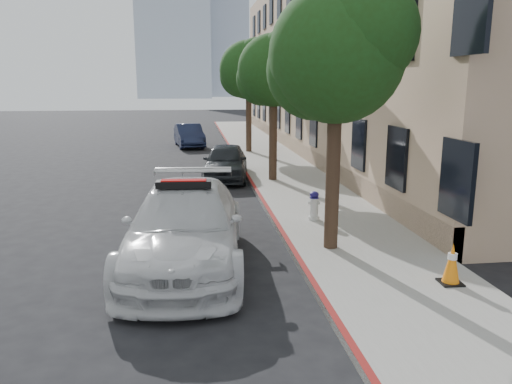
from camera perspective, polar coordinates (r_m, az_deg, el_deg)
The scene contains 13 objects.
ground at distance 12.73m, azimuth -6.73°, elevation -4.57°, with size 120.00×120.00×0.00m, color black.
sidewalk at distance 22.78m, azimuth 2.06°, elevation 3.20°, with size 3.20×50.00×0.15m, color gray.
curb_strip at distance 22.58m, azimuth -1.81°, elevation 3.12°, with size 0.12×50.00×0.15m, color maroon.
building at distance 28.75m, azimuth 11.91°, elevation 14.69°, with size 8.00×36.00×10.00m, color tan.
tower_right at distance 148.60m, azimuth -3.95°, elevation 19.37°, with size 14.00×14.00×44.00m, color #9EA8B7.
tree_near at distance 10.62m, azimuth 9.40°, elevation 15.35°, with size 2.92×2.82×5.62m.
tree_mid at distance 18.43m, azimuth 2.11°, elevation 13.80°, with size 2.77×2.64×5.43m.
tree_far at distance 26.36m, azimuth -0.79°, elevation 13.85°, with size 3.10×3.00×5.81m.
police_car at distance 10.30m, azimuth -8.10°, elevation -3.91°, with size 2.70×5.82×1.80m.
parked_car_mid at distance 19.48m, azimuth -3.50°, elevation 3.47°, with size 1.64×4.07×1.39m, color black.
parked_car_far at distance 29.89m, azimuth -7.66°, elevation 6.42°, with size 1.42×4.06×1.34m, color #161C37.
fire_hydrant at distance 13.22m, azimuth 6.65°, elevation -1.59°, with size 0.32×0.29×0.77m.
traffic_cone at distance 9.67m, azimuth 21.48°, elevation -7.64°, with size 0.41×0.41×0.75m.
Camera 1 is at (-0.06, -12.19, 3.68)m, focal length 35.00 mm.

